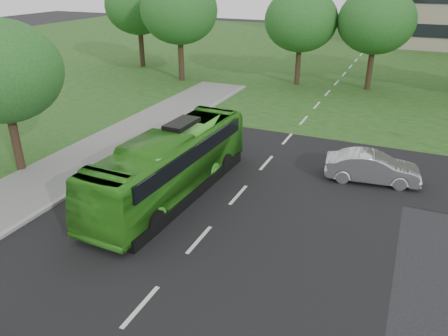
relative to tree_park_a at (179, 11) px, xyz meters
name	(u,v)px	position (x,y,z in m)	size (l,w,h in m)	color
ground	(173,270)	(13.56, -25.27, -6.17)	(160.00, 160.00, 0.00)	black
street_surfaces	(314,102)	(13.18, -2.52, -6.14)	(120.00, 120.00, 0.15)	black
tree_park_a	(179,11)	(0.00, 0.00, 0.00)	(6.84, 6.84, 9.09)	black
tree_park_b	(301,20)	(10.34, 2.73, -0.64)	(6.25, 6.25, 8.20)	black
tree_park_c	(376,21)	(16.43, 3.49, -0.51)	(6.28, 6.28, 8.34)	black
tree_park_f	(138,6)	(-6.93, 3.92, -0.01)	(6.79, 6.79, 9.06)	black
tree_side_near	(1,72)	(2.29, -21.28, -1.05)	(5.67, 5.67, 7.54)	black
bus	(171,164)	(10.66, -20.28, -4.69)	(2.49, 10.63, 2.96)	green
sedan	(372,167)	(18.94, -15.27, -5.44)	(1.55, 4.44, 1.46)	silver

